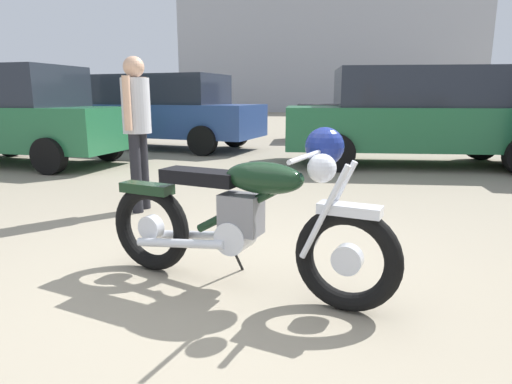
{
  "coord_description": "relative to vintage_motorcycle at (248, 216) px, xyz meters",
  "views": [
    {
      "loc": [
        0.71,
        -2.56,
        1.25
      ],
      "look_at": [
        0.17,
        0.5,
        0.57
      ],
      "focal_mm": 30.74,
      "sensor_mm": 36.0,
      "label": 1
    }
  ],
  "objects": [
    {
      "name": "ground_plane",
      "position": [
        -0.18,
        -0.11,
        -0.49
      ],
      "size": [
        80.0,
        80.0,
        0.0
      ],
      "primitive_type": "plane",
      "color": "gray"
    },
    {
      "name": "vintage_motorcycle",
      "position": [
        0.0,
        0.0,
        0.0
      ],
      "size": [
        2.03,
        0.77,
        1.07
      ],
      "rotation": [
        0.0,
        0.0,
        -0.28
      ],
      "color": "black",
      "rests_on": "ground_plane"
    },
    {
      "name": "bystander",
      "position": [
        -1.56,
        1.78,
        0.53
      ],
      "size": [
        0.3,
        0.46,
        1.66
      ],
      "rotation": [
        0.0,
        0.0,
        6.25
      ],
      "color": "black",
      "rests_on": "ground_plane"
    },
    {
      "name": "pale_sedan_back",
      "position": [
        1.59,
        10.16,
        0.34
      ],
      "size": [
        4.29,
        2.11,
        1.67
      ],
      "rotation": [
        0.0,
        0.0,
        0.06
      ],
      "color": "black",
      "rests_on": "ground_plane"
    },
    {
      "name": "white_estate_far",
      "position": [
        2.11,
        5.75,
        0.45
      ],
      "size": [
        4.82,
        2.24,
        1.74
      ],
      "rotation": [
        0.0,
        0.0,
        3.22
      ],
      "color": "black",
      "rests_on": "ground_plane"
    },
    {
      "name": "silver_sedan_mid",
      "position": [
        -5.2,
        4.63,
        0.43
      ],
      "size": [
        4.05,
        2.12,
        1.78
      ],
      "rotation": [
        0.0,
        0.0,
        -0.1
      ],
      "color": "black",
      "rests_on": "ground_plane"
    },
    {
      "name": "blue_hatchback_right",
      "position": [
        -3.65,
        7.49,
        0.45
      ],
      "size": [
        4.95,
        2.61,
        1.74
      ],
      "rotation": [
        0.0,
        0.0,
        -0.19
      ],
      "color": "black",
      "rests_on": "ground_plane"
    },
    {
      "name": "industrial_building",
      "position": [
        -0.26,
        35.97,
        4.58
      ],
      "size": [
        23.52,
        8.71,
        20.01
      ],
      "rotation": [
        0.0,
        0.0,
        -0.01
      ],
      "color": "#9EA0A8",
      "rests_on": "ground_plane"
    }
  ]
}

